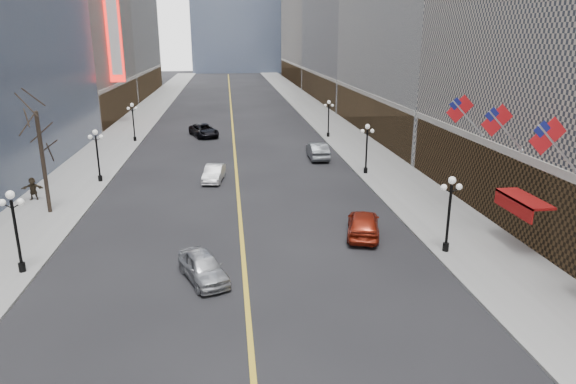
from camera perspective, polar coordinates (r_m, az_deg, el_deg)
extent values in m
cube|color=gray|center=(69.14, 5.64, 6.74)|extent=(6.00, 230.00, 0.15)
cube|color=gray|center=(68.89, -17.90, 5.97)|extent=(6.00, 230.00, 0.15)
cube|color=gold|center=(77.45, -6.22, 7.76)|extent=(0.25, 200.00, 0.02)
cube|color=#483730|center=(33.21, 28.64, -2.02)|extent=(2.80, 41.00, 5.00)
cube|color=#483730|center=(67.91, 9.74, 8.55)|extent=(2.80, 35.00, 5.00)
cube|color=#483730|center=(104.67, 3.87, 11.62)|extent=(2.80, 39.00, 5.00)
cube|color=#483730|center=(147.04, 0.76, 13.17)|extent=(2.80, 45.00, 5.00)
cube|color=#483730|center=(85.90, -18.88, 9.61)|extent=(2.80, 29.00, 5.00)
cube|color=#483730|center=(119.21, -15.59, 11.70)|extent=(2.80, 37.00, 5.00)
cylinder|color=black|center=(31.54, 17.12, -5.85)|extent=(0.36, 0.36, 0.50)
cylinder|color=black|center=(30.93, 17.40, -2.85)|extent=(0.16, 0.16, 4.00)
sphere|color=white|center=(30.26, 17.78, 1.25)|extent=(0.44, 0.44, 0.44)
sphere|color=white|center=(30.18, 16.93, 0.50)|extent=(0.36, 0.36, 0.36)
sphere|color=white|center=(30.55, 18.48, 0.55)|extent=(0.36, 0.36, 0.36)
cylinder|color=black|center=(47.67, 8.62, 2.39)|extent=(0.36, 0.36, 0.50)
cylinder|color=black|center=(47.26, 8.71, 4.45)|extent=(0.16, 0.16, 4.00)
sphere|color=white|center=(46.83, 8.83, 7.19)|extent=(0.44, 0.44, 0.44)
sphere|color=white|center=(46.78, 8.28, 6.71)|extent=(0.36, 0.36, 0.36)
sphere|color=white|center=(47.02, 9.34, 6.71)|extent=(0.36, 0.36, 0.36)
cylinder|color=black|center=(64.79, 4.48, 6.37)|extent=(0.36, 0.36, 0.50)
cylinder|color=black|center=(64.49, 4.52, 7.90)|extent=(0.16, 0.16, 4.00)
sphere|color=white|center=(64.17, 4.57, 9.93)|extent=(0.44, 0.44, 0.44)
sphere|color=white|center=(64.14, 4.16, 9.57)|extent=(0.36, 0.36, 0.36)
sphere|color=white|center=(64.31, 4.96, 9.58)|extent=(0.36, 0.36, 0.36)
cylinder|color=black|center=(31.08, -27.44, -7.42)|extent=(0.36, 0.36, 0.50)
cylinder|color=black|center=(30.46, -27.89, -4.41)|extent=(0.16, 0.16, 4.00)
sphere|color=white|center=(29.78, -28.49, -0.27)|extent=(0.44, 0.44, 0.44)
sphere|color=white|center=(30.06, -29.18, -1.03)|extent=(0.36, 0.36, 0.36)
sphere|color=white|center=(29.72, -27.58, -0.98)|extent=(0.36, 0.36, 0.36)
cylinder|color=black|center=(47.36, -20.14, 1.44)|extent=(0.36, 0.36, 0.50)
cylinder|color=black|center=(46.96, -20.36, 3.49)|extent=(0.16, 0.16, 4.00)
sphere|color=white|center=(46.52, -20.64, 6.25)|extent=(0.44, 0.44, 0.44)
sphere|color=white|center=(46.70, -21.13, 5.73)|extent=(0.36, 0.36, 0.36)
sphere|color=white|center=(46.48, -20.05, 5.80)|extent=(0.36, 0.36, 0.36)
cylinder|color=black|center=(64.57, -16.65, 5.68)|extent=(0.36, 0.36, 0.50)
cylinder|color=black|center=(64.27, -16.78, 7.21)|extent=(0.16, 0.16, 4.00)
sphere|color=white|center=(63.95, -16.95, 9.24)|extent=(0.44, 0.44, 0.44)
sphere|color=white|center=(64.08, -17.32, 8.86)|extent=(0.36, 0.36, 0.36)
sphere|color=white|center=(63.92, -16.52, 8.91)|extent=(0.36, 0.36, 0.36)
cylinder|color=#B2B2B7|center=(29.15, 27.80, 4.29)|extent=(2.49, 0.12, 2.49)
cube|color=red|center=(28.68, 26.89, 5.57)|extent=(1.94, 0.04, 1.94)
cube|color=navy|center=(28.43, 26.39, 6.27)|extent=(0.88, 0.06, 0.88)
cylinder|color=#B2B2B7|center=(33.31, 23.06, 6.25)|extent=(2.49, 0.12, 2.49)
cube|color=red|center=(32.90, 22.20, 7.38)|extent=(1.94, 0.04, 1.94)
cube|color=navy|center=(32.68, 21.72, 8.00)|extent=(0.88, 0.06, 0.88)
cylinder|color=#B2B2B7|center=(37.68, 19.38, 7.73)|extent=(2.49, 0.12, 2.49)
cube|color=red|center=(37.31, 18.57, 8.75)|extent=(1.94, 0.04, 1.94)
cube|color=navy|center=(37.12, 18.12, 9.30)|extent=(0.88, 0.06, 0.88)
cube|color=maroon|center=(32.69, 24.79, -0.67)|extent=(1.40, 4.00, 0.15)
cube|color=maroon|center=(32.47, 23.72, -1.39)|extent=(0.10, 4.00, 0.90)
cube|color=red|center=(78.00, -18.75, 15.92)|extent=(2.00, 0.50, 12.00)
cube|color=white|center=(77.99, -18.71, 15.92)|extent=(1.40, 0.55, 10.00)
cylinder|color=#2D231C|center=(39.61, -25.55, 2.93)|extent=(0.28, 0.28, 7.20)
imported|color=#A4A6AB|center=(27.26, -9.41, -8.19)|extent=(3.19, 4.67, 1.48)
imported|color=#BDBDBF|center=(45.40, -8.24, 2.07)|extent=(2.08, 4.43, 1.40)
imported|color=black|center=(66.21, -9.34, 6.77)|extent=(4.36, 6.24, 1.58)
imported|color=maroon|center=(32.92, 8.37, -3.46)|extent=(3.15, 5.25, 1.67)
imported|color=#4E5255|center=(53.33, 3.31, 4.61)|extent=(1.87, 5.21, 1.71)
imported|color=black|center=(43.85, -26.49, 0.34)|extent=(1.64, 0.51, 1.75)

